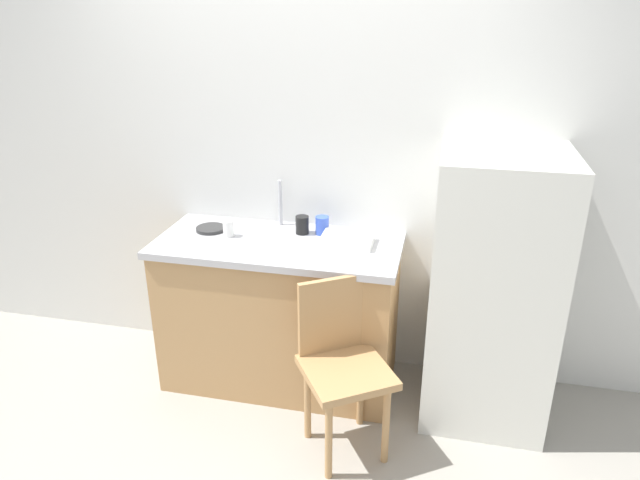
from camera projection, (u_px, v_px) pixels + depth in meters
name	position (u px, v px, depth m)	size (l,w,h in m)	color
ground_plane	(257.00, 451.00, 2.95)	(8.00, 8.00, 0.00)	#9E998E
back_wall	(302.00, 169.00, 3.38)	(4.80, 0.10, 2.44)	silver
cabinet_base	(280.00, 315.00, 3.38)	(1.33, 0.60, 0.86)	tan
countertop	(278.00, 244.00, 3.20)	(1.37, 0.64, 0.04)	#B7B7BC
faucet	(280.00, 203.00, 3.38)	(0.02, 0.02, 0.27)	#B7B7BC
refrigerator	(492.00, 290.00, 3.01)	(0.63, 0.64, 1.47)	silver
chair	(342.00, 360.00, 2.83)	(0.55, 0.55, 0.89)	tan
dish_tray	(347.00, 240.00, 3.15)	(0.28, 0.20, 0.05)	white
hotplate	(211.00, 229.00, 3.34)	(0.17, 0.17, 0.02)	#2D2D2D
cup_black	(302.00, 225.00, 3.28)	(0.08, 0.08, 0.10)	black
cup_white	(228.00, 229.00, 3.24)	(0.06, 0.06, 0.09)	white
cup_blue	(322.00, 225.00, 3.28)	(0.08, 0.08, 0.10)	blue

